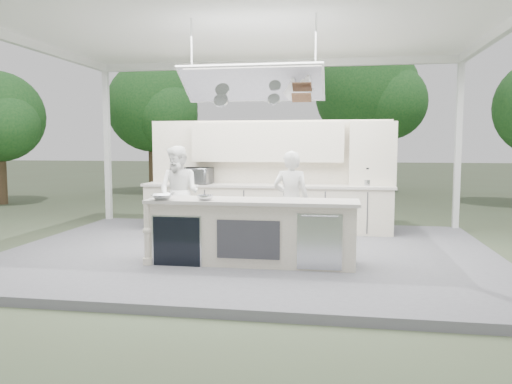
% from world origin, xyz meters
% --- Properties ---
extents(ground, '(90.00, 90.00, 0.00)m').
position_xyz_m(ground, '(0.00, 0.00, 0.00)').
color(ground, '#425037').
rests_on(ground, ground).
extents(stage_deck, '(8.00, 6.00, 0.12)m').
position_xyz_m(stage_deck, '(0.00, 0.00, 0.06)').
color(stage_deck, '#5E5E63').
rests_on(stage_deck, ground).
extents(tent, '(8.20, 6.20, 3.86)m').
position_xyz_m(tent, '(0.00, -0.01, 3.71)').
color(tent, white).
rests_on(tent, ground).
extents(demo_island, '(3.10, 0.79, 0.95)m').
position_xyz_m(demo_island, '(0.18, -0.91, 0.60)').
color(demo_island, silver).
rests_on(demo_island, stage_deck).
extents(back_counter, '(5.08, 0.72, 0.95)m').
position_xyz_m(back_counter, '(0.00, 1.90, 0.60)').
color(back_counter, silver).
rests_on(back_counter, stage_deck).
extents(back_wall_unit, '(5.05, 0.48, 2.25)m').
position_xyz_m(back_wall_unit, '(0.44, 2.11, 1.57)').
color(back_wall_unit, silver).
rests_on(back_wall_unit, stage_deck).
extents(tree_cluster, '(19.55, 9.40, 5.85)m').
position_xyz_m(tree_cluster, '(-0.16, 9.77, 3.29)').
color(tree_cluster, brown).
rests_on(tree_cluster, ground).
extents(head_chef, '(0.64, 0.45, 1.66)m').
position_xyz_m(head_chef, '(0.67, 0.13, 0.95)').
color(head_chef, white).
rests_on(head_chef, stage_deck).
extents(sous_chef, '(0.97, 0.83, 1.73)m').
position_xyz_m(sous_chef, '(-1.48, 0.80, 0.99)').
color(sous_chef, white).
rests_on(sous_chef, stage_deck).
extents(toaster_oven, '(0.66, 0.50, 0.33)m').
position_xyz_m(toaster_oven, '(-1.42, 1.78, 1.24)').
color(toaster_oven, silver).
rests_on(toaster_oven, back_counter).
extents(bowl_large, '(0.41, 0.41, 0.08)m').
position_xyz_m(bowl_large, '(-1.10, -1.15, 1.11)').
color(bowl_large, '#B7BABE').
rests_on(bowl_large, demo_island).
extents(bowl_small, '(0.29, 0.29, 0.08)m').
position_xyz_m(bowl_small, '(-0.46, -1.10, 1.11)').
color(bowl_small, silver).
rests_on(bowl_small, demo_island).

